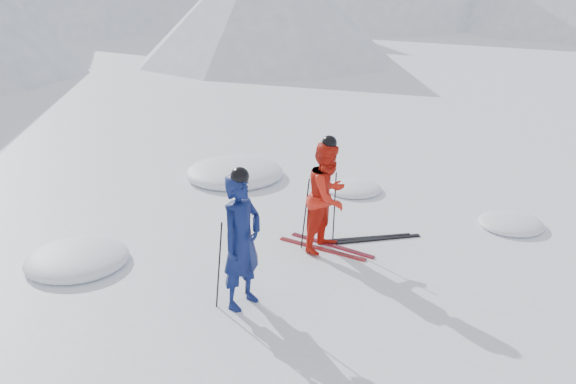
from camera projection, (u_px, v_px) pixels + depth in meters
ground at (384, 232)px, 11.47m from camera, size 160.00×160.00×0.00m
skier_blue at (242, 242)px, 8.67m from camera, size 0.83×0.65×2.01m
skier_red at (328, 197)px, 10.49m from camera, size 1.13×0.99×1.95m
pole_blue_left at (219, 265)px, 8.72m from camera, size 0.13×0.09×1.34m
pole_blue_right at (247, 252)px, 9.11m from camera, size 0.13×0.08×1.34m
pole_red_left at (305, 214)px, 10.62m from camera, size 0.13×0.10×1.30m
pole_red_right at (334, 208)px, 10.89m from camera, size 0.13×0.09×1.30m
ski_worn_left at (322, 249)px, 10.75m from camera, size 0.66×1.63×0.03m
ski_worn_right at (332, 245)px, 10.89m from camera, size 0.54×1.66×0.03m
ski_loose_a at (366, 238)px, 11.19m from camera, size 1.54×0.88×0.03m
ski_loose_b at (376, 239)px, 11.13m from camera, size 1.57×0.83×0.03m
snow_lumps at (237, 198)px, 13.17m from camera, size 8.60×7.55×0.51m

